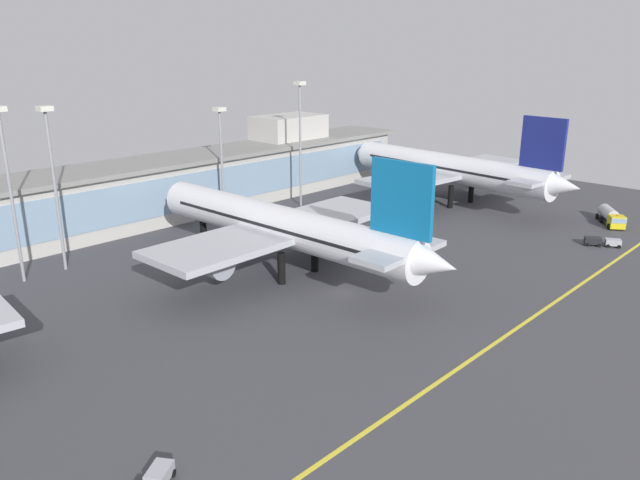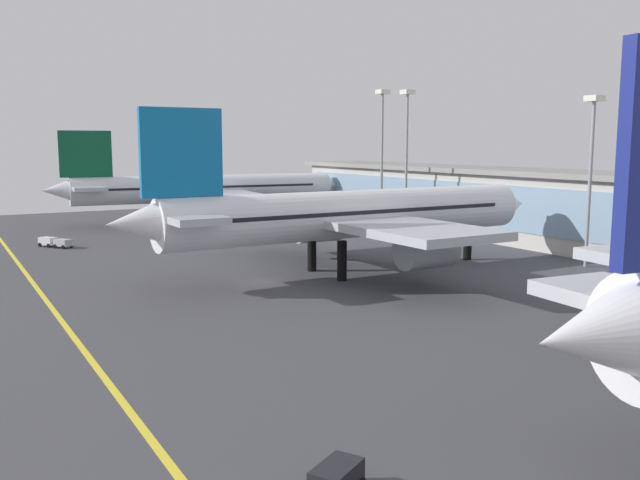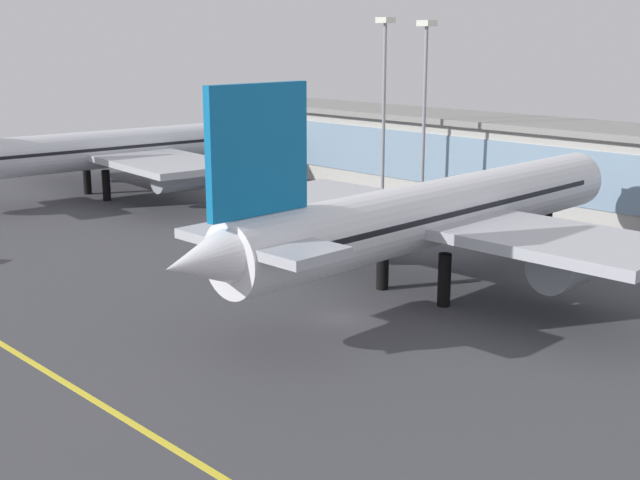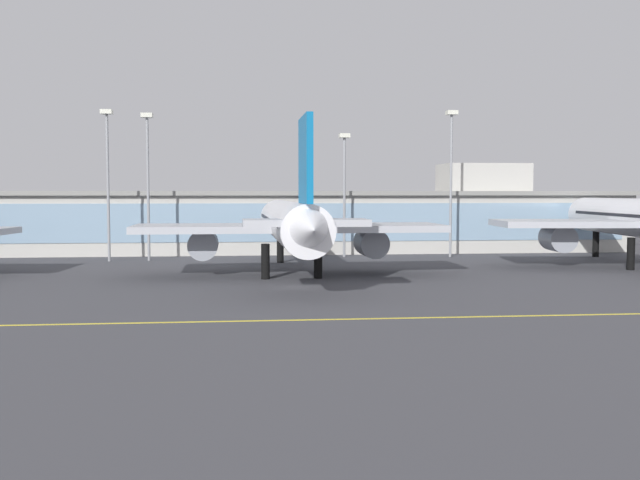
# 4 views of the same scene
# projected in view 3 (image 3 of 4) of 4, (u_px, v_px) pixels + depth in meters

# --- Properties ---
(ground_plane) EXTENTS (186.26, 186.26, 0.00)m
(ground_plane) POSITION_uv_depth(u_px,v_px,m) (341.00, 318.00, 66.79)
(ground_plane) COLOR #424247
(taxiway_centreline_stripe) EXTENTS (149.01, 0.50, 0.01)m
(taxiway_centreline_stripe) POSITION_uv_depth(u_px,v_px,m) (92.00, 399.00, 51.98)
(taxiway_centreline_stripe) COLOR yellow
(taxiway_centreline_stripe) RESTS_ON ground
(airliner_near_left) EXTENTS (46.37, 60.15, 17.66)m
(airliner_near_left) POSITION_uv_depth(u_px,v_px,m) (118.00, 149.00, 117.51)
(airliner_near_left) COLOR black
(airliner_near_left) RESTS_ON ground
(airliner_near_right) EXTENTS (40.91, 57.16, 18.90)m
(airliner_near_right) POSITION_uv_depth(u_px,v_px,m) (439.00, 213.00, 72.96)
(airliner_near_right) COLOR black
(airliner_near_right) RESTS_ON ground
(apron_light_mast_west) EXTENTS (1.80, 1.80, 24.21)m
(apron_light_mast_west) POSITION_uv_depth(u_px,v_px,m) (384.00, 86.00, 106.03)
(apron_light_mast_west) COLOR gray
(apron_light_mast_west) RESTS_ON ground
(apron_light_mast_far_east) EXTENTS (1.80, 1.80, 23.78)m
(apron_light_mast_far_east) POSITION_uv_depth(u_px,v_px,m) (425.00, 90.00, 102.05)
(apron_light_mast_far_east) COLOR gray
(apron_light_mast_far_east) RESTS_ON ground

